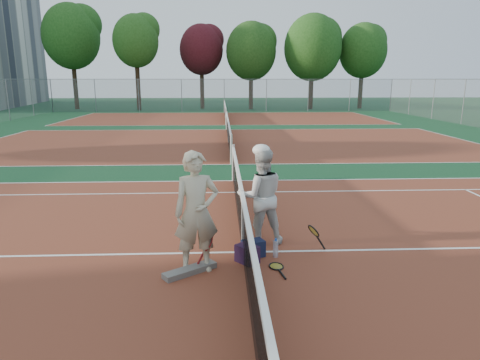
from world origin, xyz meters
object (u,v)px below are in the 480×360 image
at_px(net_main, 243,225).
at_px(sports_bag_navy, 253,248).
at_px(player_b, 261,196).
at_px(racket_black_held, 313,239).
at_px(player_a, 197,212).
at_px(sports_bag_purple, 247,254).
at_px(racket_spare, 276,266).
at_px(racket_red, 208,252).
at_px(water_bottle, 276,249).

xyz_separation_m(net_main, sports_bag_navy, (0.17, -0.18, -0.36)).
height_order(player_b, racket_black_held, player_b).
height_order(player_a, player_b, player_a).
xyz_separation_m(net_main, sports_bag_purple, (0.05, -0.43, -0.36)).
relative_size(player_a, player_b, 1.08).
bearing_deg(player_a, sports_bag_navy, 16.09).
height_order(racket_black_held, racket_spare, racket_black_held).
distance_m(player_a, racket_red, 0.72).
bearing_deg(sports_bag_navy, racket_spare, -52.98).
bearing_deg(net_main, racket_spare, -51.21).
bearing_deg(racket_black_held, player_a, -8.40).
xyz_separation_m(racket_red, sports_bag_purple, (0.64, 0.17, -0.12)).
distance_m(racket_black_held, racket_spare, 0.97).
bearing_deg(racket_spare, sports_bag_purple, 55.17).
bearing_deg(player_a, racket_black_held, 5.45).
bearing_deg(sports_bag_navy, net_main, 132.90).
bearing_deg(racket_red, player_a, -171.79).
relative_size(sports_bag_purple, water_bottle, 1.22).
distance_m(player_a, racket_spare, 1.59).
xyz_separation_m(player_b, racket_spare, (0.16, -1.11, -0.88)).
relative_size(racket_spare, water_bottle, 2.00).
bearing_deg(racket_red, sports_bag_purple, -5.91).
height_order(player_a, racket_spare, player_a).
xyz_separation_m(sports_bag_navy, sports_bag_purple, (-0.12, -0.25, 0.00)).
distance_m(player_a, racket_black_held, 2.22).
relative_size(player_b, racket_red, 3.29).
xyz_separation_m(player_a, player_b, (1.11, 1.15, -0.07)).
relative_size(racket_red, sports_bag_navy, 1.48).
height_order(racket_red, racket_black_held, racket_red).
bearing_deg(racket_black_held, racket_red, -9.45).
xyz_separation_m(racket_black_held, water_bottle, (-0.69, -0.19, -0.10)).
distance_m(net_main, racket_spare, 0.95).
bearing_deg(player_a, racket_spare, -10.27).
bearing_deg(player_b, racket_spare, 91.98).
height_order(net_main, racket_spare, net_main).
xyz_separation_m(net_main, racket_red, (-0.59, -0.59, -0.24)).
bearing_deg(water_bottle, racket_spare, -95.51).
height_order(net_main, racket_black_held, net_main).
xyz_separation_m(player_b, racket_red, (-0.95, -1.06, -0.62)).
xyz_separation_m(player_a, racket_black_held, (2.00, 0.64, -0.71)).
xyz_separation_m(racket_spare, sports_bag_navy, (-0.34, 0.46, 0.13)).
bearing_deg(player_a, net_main, 29.58).
distance_m(net_main, sports_bag_purple, 0.56).
bearing_deg(sports_bag_purple, player_a, -162.52).
relative_size(player_b, racket_black_held, 3.52).
bearing_deg(sports_bag_navy, water_bottle, -7.41).
height_order(player_a, sports_bag_purple, player_a).
xyz_separation_m(sports_bag_navy, water_bottle, (0.38, -0.05, 0.00)).
bearing_deg(racket_black_held, sports_bag_purple, -8.22).
relative_size(racket_black_held, sports_bag_purple, 1.39).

